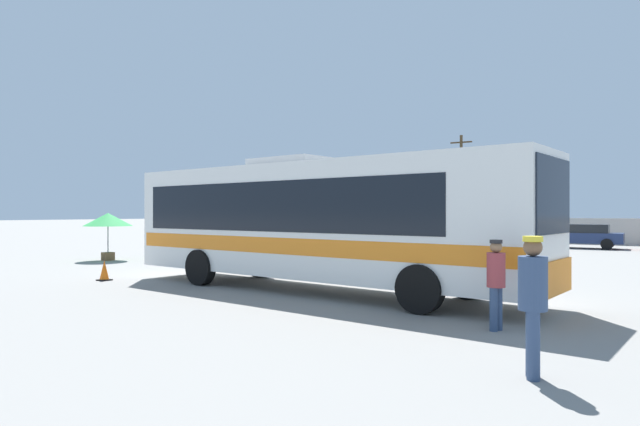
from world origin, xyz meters
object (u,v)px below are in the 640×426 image
Objects in this scene: parked_car_leftmost_maroon at (404,231)px; parked_car_third_dark_blue at (584,235)px; roadside_tree_left at (361,181)px; parked_car_second_dark_blue at (492,233)px; coach_bus_white_orange at (312,219)px; utility_pole_near at (461,184)px; attendant_by_bus_door at (496,279)px; roadside_tree_midleft at (458,178)px; vendor_umbrella_near_gate_green at (108,221)px; traffic_cone_on_apron at (104,271)px; passenger_waiting_on_apron at (533,297)px.

parked_car_third_dark_blue is at bearing -0.53° from parked_car_leftmost_maroon.
roadside_tree_left reaches higher than parked_car_third_dark_blue.
coach_bus_white_orange is at bearing -85.31° from parked_car_second_dark_blue.
utility_pole_near is at bearing 81.92° from parked_car_leftmost_maroon.
roadside_tree_midleft is (-12.58, 33.35, 4.04)m from attendant_by_bus_door.
coach_bus_white_orange is 6.12m from attendant_by_bus_door.
attendant_by_bus_door is 19.00m from vendor_umbrella_near_gate_green.
utility_pole_near is at bearing 140.53° from parked_car_third_dark_blue.
parked_car_third_dark_blue is at bearing 68.11° from traffic_cone_on_apron.
attendant_by_bus_door reaches higher than parked_car_third_dark_blue.
traffic_cone_on_apron is at bearing -100.49° from parked_car_second_dark_blue.
roadside_tree_left is (-5.64, 32.60, 3.52)m from vendor_umbrella_near_gate_green.
utility_pole_near reaches higher than attendant_by_bus_door.
vendor_umbrella_near_gate_green is (-12.78, 2.49, -0.18)m from coach_bus_white_orange.
roadside_tree_midleft reaches higher than attendant_by_bus_door.
vendor_umbrella_near_gate_green is at bearing 144.75° from traffic_cone_on_apron.
attendant_by_bus_door is at bearing -85.35° from parked_car_third_dark_blue.
roadside_tree_midleft reaches higher than parked_car_second_dark_blue.
roadside_tree_midleft is at bearing 78.55° from vendor_umbrella_near_gate_green.
attendant_by_bus_door is 44.62m from roadside_tree_left.
roadside_tree_midleft is 33.32m from traffic_cone_on_apron.
roadside_tree_midleft is at bearing 90.70° from traffic_cone_on_apron.
parked_car_second_dark_blue is (10.87, 20.82, -1.00)m from vendor_umbrella_near_gate_green.
vendor_umbrella_near_gate_green is at bearing 159.55° from passenger_waiting_on_apron.
attendant_by_bus_door reaches higher than traffic_cone_on_apron.
passenger_waiting_on_apron is at bearing -57.72° from roadside_tree_left.
utility_pole_near reaches higher than parked_car_second_dark_blue.
parked_car_second_dark_blue is 10.20m from roadside_tree_midleft.
coach_bus_white_orange reaches higher than parked_car_leftmost_maroon.
parked_car_second_dark_blue is at bearing -59.54° from utility_pole_near.
coach_bus_white_orange is 2.74× the size of parked_car_second_dark_blue.
parked_car_leftmost_maroon is 0.50× the size of utility_pole_near.
attendant_by_bus_door is (5.60, -2.26, -1.02)m from coach_bus_white_orange.
traffic_cone_on_apron is at bearing -89.30° from roadside_tree_midleft.
roadside_tree_midleft reaches higher than coach_bus_white_orange.
passenger_waiting_on_apron is 38.65m from roadside_tree_midleft.
vendor_umbrella_near_gate_green is 30.08m from utility_pole_near.
coach_bus_white_orange is 23.41m from parked_car_second_dark_blue.
parked_car_third_dark_blue is 6.87× the size of traffic_cone_on_apron.
passenger_waiting_on_apron is 39.31m from utility_pole_near.
coach_bus_white_orange is 7.62× the size of attendant_by_bus_door.
traffic_cone_on_apron is (-13.36, 2.91, -0.73)m from passenger_waiting_on_apron.
passenger_waiting_on_apron is at bearing -12.30° from traffic_cone_on_apron.
attendant_by_bus_door is 0.38× the size of parked_car_leftmost_maroon.
parked_car_leftmost_maroon is at bearing 109.26° from coach_bus_white_orange.
parked_car_leftmost_maroon is 8.88m from roadside_tree_midleft.
parked_car_second_dark_blue is (-8.70, 28.11, -0.26)m from passenger_waiting_on_apron.
vendor_umbrella_near_gate_green is 26.41m from parked_car_third_dark_blue.
parked_car_leftmost_maroon is at bearing 117.95° from passenger_waiting_on_apron.
utility_pole_near is 11.94m from roadside_tree_left.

